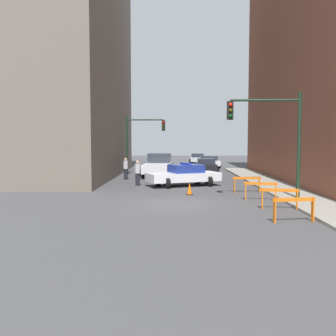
% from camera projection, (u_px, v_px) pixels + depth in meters
% --- Properties ---
extents(ground_plane, '(120.00, 120.00, 0.00)m').
position_uv_depth(ground_plane, '(179.00, 204.00, 17.44)').
color(ground_plane, '#424244').
extents(sidewalk_right, '(2.40, 44.00, 0.12)m').
position_uv_depth(sidewalk_right, '(313.00, 203.00, 17.32)').
color(sidewalk_right, gray).
rests_on(sidewalk_right, ground_plane).
extents(building_corner_left, '(14.00, 20.00, 21.52)m').
position_uv_depth(building_corner_left, '(32.00, 46.00, 30.86)').
color(building_corner_left, '#6B6056').
rests_on(building_corner_left, ground_plane).
extents(traffic_light_near, '(3.64, 0.35, 5.20)m').
position_uv_depth(traffic_light_near, '(275.00, 129.00, 18.33)').
color(traffic_light_near, black).
rests_on(traffic_light_near, sidewalk_right).
extents(traffic_light_far, '(3.44, 0.35, 5.20)m').
position_uv_depth(traffic_light_far, '(140.00, 136.00, 32.73)').
color(traffic_light_far, black).
rests_on(traffic_light_far, ground_plane).
extents(police_car, '(5.05, 3.51, 1.52)m').
position_uv_depth(police_car, '(184.00, 175.00, 24.40)').
color(police_car, white).
rests_on(police_car, ground_plane).
extents(white_truck, '(2.89, 5.53, 1.90)m').
position_uv_depth(white_truck, '(158.00, 165.00, 31.27)').
color(white_truck, silver).
rests_on(white_truck, ground_plane).
extents(parked_car_near, '(2.37, 4.35, 1.31)m').
position_uv_depth(parked_car_near, '(206.00, 165.00, 35.25)').
color(parked_car_near, black).
rests_on(parked_car_near, ground_plane).
extents(parked_car_mid, '(2.54, 4.45, 1.31)m').
position_uv_depth(parked_car_mid, '(209.00, 162.00, 41.50)').
color(parked_car_mid, silver).
rests_on(parked_car_mid, ground_plane).
extents(parked_car_far, '(2.41, 4.38, 1.31)m').
position_uv_depth(parked_car_far, '(197.00, 158.00, 49.61)').
color(parked_car_far, silver).
rests_on(parked_car_far, ground_plane).
extents(pedestrian_crossing, '(0.44, 0.44, 1.66)m').
position_uv_depth(pedestrian_crossing, '(138.00, 173.00, 24.57)').
color(pedestrian_crossing, black).
rests_on(pedestrian_crossing, ground_plane).
extents(pedestrian_corner, '(0.42, 0.42, 1.66)m').
position_uv_depth(pedestrian_corner, '(126.00, 168.00, 28.55)').
color(pedestrian_corner, black).
rests_on(pedestrian_corner, ground_plane).
extents(barrier_front, '(1.59, 0.37, 0.90)m').
position_uv_depth(barrier_front, '(294.00, 205.00, 13.39)').
color(barrier_front, orange).
rests_on(barrier_front, ground_plane).
extents(barrier_mid, '(1.59, 0.36, 0.90)m').
position_uv_depth(barrier_mid, '(280.00, 195.00, 15.99)').
color(barrier_mid, orange).
rests_on(barrier_mid, ground_plane).
extents(barrier_back, '(1.58, 0.46, 0.90)m').
position_uv_depth(barrier_back, '(261.00, 188.00, 18.47)').
color(barrier_back, orange).
rests_on(barrier_back, ground_plane).
extents(barrier_corner, '(1.60, 0.25, 0.90)m').
position_uv_depth(barrier_corner, '(247.00, 182.00, 21.28)').
color(barrier_corner, orange).
rests_on(barrier_corner, ground_plane).
extents(traffic_cone, '(0.36, 0.36, 0.66)m').
position_uv_depth(traffic_cone, '(190.00, 189.00, 20.42)').
color(traffic_cone, black).
rests_on(traffic_cone, ground_plane).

